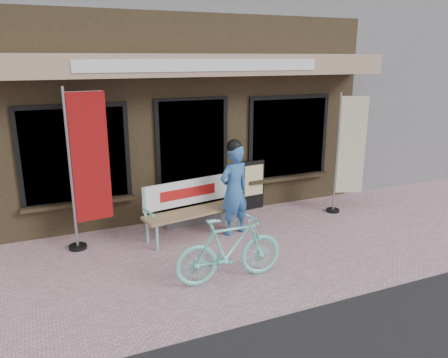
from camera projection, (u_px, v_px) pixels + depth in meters
name	position (u px, v px, depth m)	size (l,w,h in m)	color
ground	(239.00, 260.00, 6.41)	(70.00, 70.00, 0.00)	#C99AA4
storefront	(147.00, 52.00, 9.98)	(7.00, 6.77, 6.00)	black
neighbor_right_near	(408.00, 59.00, 13.77)	(10.00, 7.00, 5.60)	slate
bench	(191.00, 204.00, 7.19)	(1.75, 0.70, 0.92)	#73E1D2
person	(234.00, 188.00, 7.17)	(0.63, 0.49, 1.61)	#3167AB
bicycle	(230.00, 249.00, 5.72)	(0.42, 1.49, 0.89)	#73E1D2
nobori_red	(87.00, 167.00, 6.57)	(0.74, 0.30, 2.48)	gray
nobori_cream	(349.00, 152.00, 8.12)	(0.67, 0.33, 2.27)	gray
menu_stand	(252.00, 184.00, 8.45)	(0.49, 0.15, 0.97)	black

